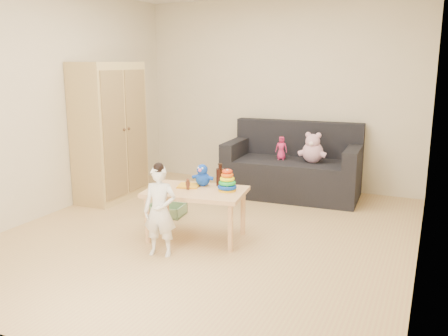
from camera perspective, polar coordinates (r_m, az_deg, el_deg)
The scene contains 13 objects.
room at distance 4.68m, azimuth -1.83°, elevation 7.23°, with size 4.50×4.50×4.50m.
wardrobe at distance 6.24m, azimuth -13.58°, elevation 4.26°, with size 0.48×0.97×1.74m, color tan.
sofa at distance 6.33m, azimuth 8.12°, elevation -1.19°, with size 1.73×0.86×0.49m, color black.
play_table at distance 4.76m, azimuth -3.36°, elevation -5.58°, with size 0.96×0.61×0.51m, color #E1AB7B.
storage_bin at distance 5.57m, azimuth -6.93°, elevation -5.02°, with size 0.41×0.30×0.12m, color gray, non-canonical shape.
toddler at distance 4.35m, azimuth -7.71°, elevation -5.27°, with size 0.30×0.20×0.82m, color white.
pink_bear at distance 6.13m, azimuth 10.63°, elevation 2.16°, with size 0.29×0.25×0.33m, color #DBA1BC, non-canonical shape.
doll at distance 6.26m, azimuth 6.91°, elevation 2.37°, with size 0.15×0.10×0.30m, color #D62862.
ring_stacker at distance 4.62m, azimuth 0.39°, elevation -1.75°, with size 0.19×0.19×0.22m.
brown_bottle at distance 4.81m, azimuth -0.47°, elevation -1.01°, with size 0.08×0.08×0.23m.
blue_plush at distance 4.81m, azimuth -2.58°, elevation -0.82°, with size 0.19×0.15×0.23m, color blue, non-canonical shape.
wooden_figure at distance 4.68m, azimuth -4.37°, elevation -1.94°, with size 0.05×0.04×0.12m, color #5B2D1C, non-canonical shape.
yellow_book at distance 4.82m, azimuth -4.27°, elevation -2.13°, with size 0.21×0.21×0.02m, color #FFAC1A.
Camera 1 is at (2.05, -4.19, 1.74)m, focal length 38.00 mm.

